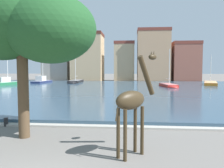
# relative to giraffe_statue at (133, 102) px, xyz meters

# --- Properties ---
(harbor_water) EXTENTS (90.33, 43.43, 0.31)m
(harbor_water) POSITION_rel_giraffe_statue_xyz_m (-2.90, 25.85, -1.93)
(harbor_water) COLOR #334C60
(harbor_water) RESTS_ON ground
(quay_edge_coping) EXTENTS (90.33, 0.50, 0.12)m
(quay_edge_coping) POSITION_rel_giraffe_statue_xyz_m (-2.90, 3.88, -2.02)
(quay_edge_coping) COLOR #ADA89E
(quay_edge_coping) RESTS_ON ground
(giraffe_statue) EXTENTS (1.83, 1.94, 4.08)m
(giraffe_statue) POSITION_rel_giraffe_statue_xyz_m (0.00, 0.00, 0.00)
(giraffe_statue) COLOR #382B19
(giraffe_statue) RESTS_ON ground
(sailboat_red) EXTENTS (2.59, 6.26, 6.71)m
(sailboat_red) POSITION_rel_giraffe_statue_xyz_m (6.44, 29.41, -1.66)
(sailboat_red) COLOR red
(sailboat_red) RESTS_ON ground
(sailboat_black) EXTENTS (2.53, 8.75, 6.19)m
(sailboat_black) POSITION_rel_giraffe_statue_xyz_m (-12.42, 39.61, -1.65)
(sailboat_black) COLOR black
(sailboat_black) RESTS_ON ground
(sailboat_green) EXTENTS (3.72, 7.00, 8.99)m
(sailboat_green) POSITION_rel_giraffe_statue_xyz_m (-23.35, 31.39, -1.45)
(sailboat_green) COLOR #236B42
(sailboat_green) RESTS_ON ground
(sailboat_orange) EXTENTS (4.92, 9.51, 6.24)m
(sailboat_orange) POSITION_rel_giraffe_statue_xyz_m (15.68, 36.64, -1.65)
(sailboat_orange) COLOR orange
(sailboat_orange) RESTS_ON ground
(sailboat_navy) EXTENTS (2.59, 7.23, 8.60)m
(sailboat_navy) POSITION_rel_giraffe_statue_xyz_m (-19.70, 39.13, -1.48)
(sailboat_navy) COLOR navy
(sailboat_navy) RESTS_ON ground
(shade_tree) EXTENTS (6.47, 4.27, 7.11)m
(shade_tree) POSITION_rel_giraffe_statue_xyz_m (-4.98, 1.77, 3.21)
(shade_tree) COLOR brown
(shade_tree) RESTS_ON ground
(mooring_bollard) EXTENTS (0.24, 0.24, 0.50)m
(mooring_bollard) POSITION_rel_giraffe_statue_xyz_m (-7.33, 3.73, -1.83)
(mooring_bollard) COLOR #232326
(mooring_bollard) RESTS_ON ground
(townhouse_wide_warehouse) EXTENTS (7.54, 5.11, 11.55)m
(townhouse_wide_warehouse) POSITION_rel_giraffe_statue_xyz_m (-20.96, 52.31, 3.71)
(townhouse_wide_warehouse) COLOR gray
(townhouse_wide_warehouse) RESTS_ON ground
(townhouse_end_terrace) EXTENTS (8.39, 7.91, 13.17)m
(townhouse_end_terrace) POSITION_rel_giraffe_statue_xyz_m (-11.97, 51.99, 4.52)
(townhouse_end_terrace) COLOR tan
(townhouse_end_terrace) RESTS_ON ground
(townhouse_narrow_midrow) EXTENTS (5.45, 6.21, 10.72)m
(townhouse_narrow_midrow) POSITION_rel_giraffe_statue_xyz_m (-1.87, 52.34, 3.29)
(townhouse_narrow_midrow) COLOR tan
(townhouse_narrow_midrow) RESTS_ON ground
(townhouse_tall_gabled) EXTENTS (8.46, 6.01, 13.74)m
(townhouse_tall_gabled) POSITION_rel_giraffe_statue_xyz_m (5.80, 50.72, 4.80)
(townhouse_tall_gabled) COLOR tan
(townhouse_tall_gabled) RESTS_ON ground
(townhouse_corner_house) EXTENTS (6.98, 5.67, 10.35)m
(townhouse_corner_house) POSITION_rel_giraffe_statue_xyz_m (14.16, 50.58, 3.11)
(townhouse_corner_house) COLOR #8E5142
(townhouse_corner_house) RESTS_ON ground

